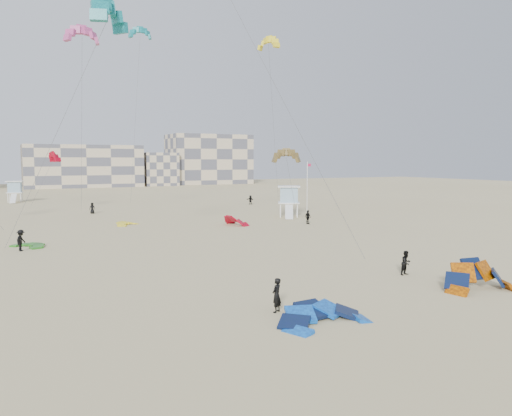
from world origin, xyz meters
name	(u,v)px	position (x,y,z in m)	size (l,w,h in m)	color
ground	(238,311)	(0.00, 0.00, 0.00)	(320.00, 320.00, 0.00)	tan
kite_ground_blue	(324,323)	(2.82, -3.48, 0.00)	(4.62, 4.68, 1.35)	#0D75F3
kite_ground_orange	(479,291)	(14.16, -2.74, 0.00)	(4.42, 3.22, 2.95)	orange
kite_ground_green	(29,247)	(-8.62, 25.31, 0.00)	(2.96, 3.14, 0.41)	#2D8E20
kite_ground_red_far	(236,225)	(13.85, 30.84, 0.00)	(3.51, 3.18, 1.87)	#BF0026
kite_ground_yellow	(127,225)	(2.36, 36.53, 0.00)	(2.84, 2.93, 0.75)	yellow
kitesurfer_main	(277,295)	(1.62, -1.04, 0.87)	(0.63, 0.41, 1.73)	black
kitesurfer_b	(406,263)	(13.27, 2.27, 0.81)	(0.79, 0.61, 1.62)	black
kitesurfer_c	(21,240)	(-9.27, 23.40, 0.90)	(1.17, 0.67, 1.81)	black
kitesurfer_d	(308,217)	(21.92, 27.81, 0.84)	(0.98, 0.41, 1.68)	black
kitesurfer_e	(92,208)	(0.72, 51.62, 0.80)	(0.78, 0.51, 1.60)	black
kitesurfer_f	(250,200)	(27.62, 55.11, 0.80)	(1.49, 0.47, 1.61)	black
kite_fly_teal_a	(109,16)	(-2.56, 18.10, 18.62)	(10.83, 5.84, 19.02)	teal
kite_fly_pink	(82,36)	(-1.29, 41.82, 22.41)	(4.32, 7.26, 22.85)	#CB4A8B
kite_fly_olive	(286,157)	(20.86, 31.20, 8.00)	(4.54, 4.60, 8.36)	brown
kite_fly_yellow	(268,44)	(25.62, 44.85, 24.83)	(9.37, 11.74, 25.13)	yellow
kite_fly_teal_b	(140,34)	(10.09, 59.44, 27.81)	(4.70, 4.84, 27.97)	teal
kite_fly_red	(54,158)	(-3.57, 57.63, 8.00)	(5.20, 3.43, 8.20)	#BF0026
lifeguard_tower_near	(289,201)	(23.96, 35.74, 2.07)	(4.02, 6.27, 4.18)	white
lifeguard_tower_far	(15,192)	(-8.75, 78.74, 1.92)	(3.12, 5.51, 3.88)	white
flagpole	(307,188)	(26.36, 34.95, 3.91)	(0.60, 0.09, 7.43)	white
condo_mid	(83,166)	(10.00, 130.00, 6.00)	(32.00, 16.00, 12.00)	#C8B693
condo_east	(209,159)	(50.00, 132.00, 8.00)	(26.00, 14.00, 16.00)	#C8B693
condo_fill_right	(159,169)	(32.00, 128.00, 5.00)	(10.00, 10.00, 10.00)	#C8B693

